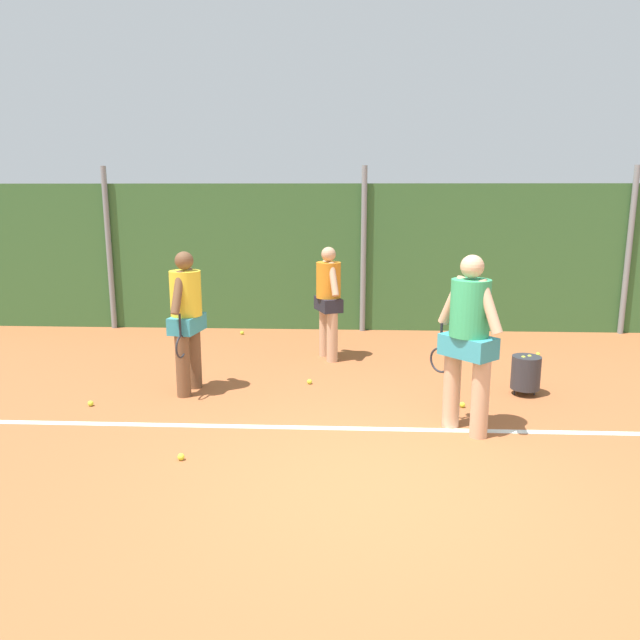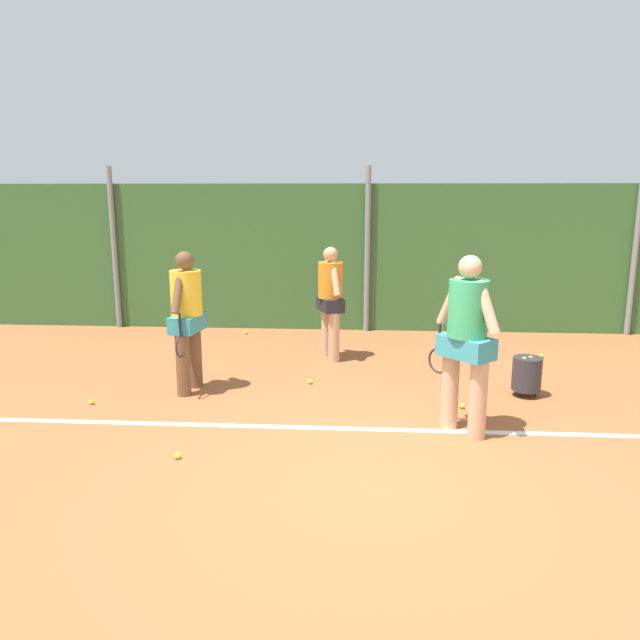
# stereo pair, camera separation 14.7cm
# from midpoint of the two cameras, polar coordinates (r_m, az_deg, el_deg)

# --- Properties ---
(ground_plane) EXTENTS (24.87, 24.87, 0.00)m
(ground_plane) POSITION_cam_midpoint_polar(r_m,az_deg,el_deg) (7.19, 4.05, -8.59)
(ground_plane) COLOR #A85B33
(hedge_fence_backdrop) EXTENTS (16.16, 0.25, 2.66)m
(hedge_fence_backdrop) POSITION_cam_midpoint_polar(r_m,az_deg,el_deg) (11.20, 3.69, 5.85)
(hedge_fence_backdrop) COLOR #386633
(hedge_fence_backdrop) RESTS_ON ground_plane
(fence_post_left) EXTENTS (0.10, 0.10, 2.96)m
(fence_post_left) POSITION_cam_midpoint_polar(r_m,az_deg,el_deg) (11.89, -19.52, 6.29)
(fence_post_left) COLOR gray
(fence_post_left) RESTS_ON ground_plane
(fence_post_center) EXTENTS (0.10, 0.10, 2.96)m
(fence_post_center) POSITION_cam_midpoint_polar(r_m,az_deg,el_deg) (11.01, 3.72, 6.55)
(fence_post_center) COLOR gray
(fence_post_center) RESTS_ON ground_plane
(fence_post_right) EXTENTS (0.10, 0.10, 2.96)m
(fence_post_right) POSITION_cam_midpoint_polar(r_m,az_deg,el_deg) (12.02, 26.66, 5.77)
(fence_post_right) COLOR gray
(fence_post_right) RESTS_ON ground_plane
(court_baseline_paint) EXTENTS (11.81, 0.10, 0.01)m
(court_baseline_paint) POSITION_cam_midpoint_polar(r_m,az_deg,el_deg) (6.70, 4.14, -10.14)
(court_baseline_paint) COLOR white
(court_baseline_paint) RESTS_ON ground_plane
(player_foreground_near) EXTENTS (0.66, 0.63, 1.90)m
(player_foreground_near) POSITION_cam_midpoint_polar(r_m,az_deg,el_deg) (6.47, 13.12, -1.37)
(player_foreground_near) COLOR tan
(player_foreground_near) RESTS_ON ground_plane
(player_midcourt) EXTENTS (0.39, 0.83, 1.80)m
(player_midcourt) POSITION_cam_midpoint_polar(r_m,az_deg,el_deg) (7.79, -12.94, 0.48)
(player_midcourt) COLOR brown
(player_midcourt) RESTS_ON ground_plane
(player_backcourt_far) EXTENTS (0.46, 0.68, 1.71)m
(player_backcourt_far) POSITION_cam_midpoint_polar(r_m,az_deg,el_deg) (9.15, 0.33, 2.19)
(player_backcourt_far) COLOR tan
(player_backcourt_far) RESTS_ON ground_plane
(ball_hopper) EXTENTS (0.36, 0.36, 0.51)m
(ball_hopper) POSITION_cam_midpoint_polar(r_m,az_deg,el_deg) (8.07, 18.25, -4.69)
(ball_hopper) COLOR #2D2D33
(ball_hopper) RESTS_ON ground_plane
(tennis_ball_2) EXTENTS (0.07, 0.07, 0.07)m
(tennis_ball_2) POSITION_cam_midpoint_polar(r_m,az_deg,el_deg) (7.48, 12.66, -7.77)
(tennis_ball_2) COLOR #CCDB33
(tennis_ball_2) RESTS_ON ground_plane
(tennis_ball_3) EXTENTS (0.07, 0.07, 0.07)m
(tennis_ball_3) POSITION_cam_midpoint_polar(r_m,az_deg,el_deg) (8.99, 11.95, -4.36)
(tennis_ball_3) COLOR #CCDB33
(tennis_ball_3) RESTS_ON ground_plane
(tennis_ball_6) EXTENTS (0.07, 0.07, 0.07)m
(tennis_ball_6) POSITION_cam_midpoint_polar(r_m,az_deg,el_deg) (7.87, -21.22, -7.31)
(tennis_ball_6) COLOR #CCDB33
(tennis_ball_6) RESTS_ON ground_plane
(tennis_ball_7) EXTENTS (0.07, 0.07, 0.07)m
(tennis_ball_7) POSITION_cam_midpoint_polar(r_m,az_deg,el_deg) (11.00, -7.70, -1.19)
(tennis_ball_7) COLOR #CCDB33
(tennis_ball_7) RESTS_ON ground_plane
(tennis_ball_9) EXTENTS (0.07, 0.07, 0.07)m
(tennis_ball_9) POSITION_cam_midpoint_polar(r_m,az_deg,el_deg) (8.15, -1.51, -5.80)
(tennis_ball_9) COLOR #CCDB33
(tennis_ball_9) RESTS_ON ground_plane
(tennis_ball_10) EXTENTS (0.07, 0.07, 0.07)m
(tennis_ball_10) POSITION_cam_midpoint_polar(r_m,az_deg,el_deg) (6.12, -13.60, -12.38)
(tennis_ball_10) COLOR #CCDB33
(tennis_ball_10) RESTS_ON ground_plane
(tennis_ball_11) EXTENTS (0.07, 0.07, 0.07)m
(tennis_ball_11) POSITION_cam_midpoint_polar(r_m,az_deg,el_deg) (10.04, 19.37, -3.07)
(tennis_ball_11) COLOR #CCDB33
(tennis_ball_11) RESTS_ON ground_plane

